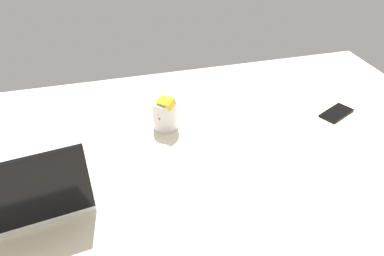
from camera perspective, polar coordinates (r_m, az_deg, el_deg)
bed_mattress at (r=123.85cm, az=6.06°, el=-9.13°), size 180.00×140.00×18.00cm
laptop at (r=111.11cm, az=-24.19°, el=-9.63°), size 35.90×27.40×23.00cm
snack_cup at (r=131.31cm, az=-4.25°, el=2.26°), size 9.00×10.45×13.59cm
cell_phone at (r=151.97cm, az=21.57°, el=2.19°), size 15.56×12.22×0.80cm
charger_cable at (r=128.95cm, az=-22.82°, el=-4.66°), size 16.61×4.84×0.60cm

